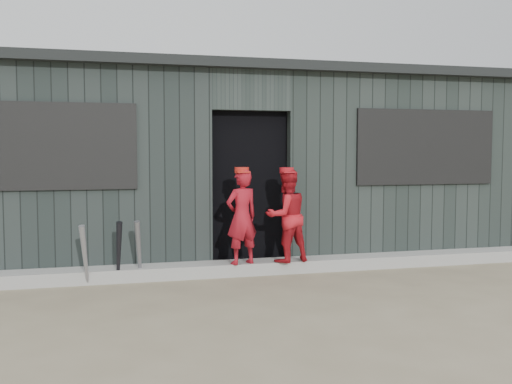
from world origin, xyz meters
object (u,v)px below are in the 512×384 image
object	(u,v)px
bat_mid	(139,251)
player_grey_back	(270,220)
bat_right	(119,252)
dugout	(228,165)
player_red_left	(242,217)
player_red_right	(286,216)
bat_left	(85,256)

from	to	relation	value
bat_mid	player_grey_back	bearing A→B (deg)	23.84
bat_right	dugout	xyz separation A→B (m)	(1.63, 1.86, 0.93)
bat_mid	bat_right	distance (m)	0.23
player_red_left	player_grey_back	bearing A→B (deg)	-144.72
dugout	bat_right	bearing A→B (deg)	-131.20
player_red_right	player_grey_back	xyz separation A→B (m)	(0.01, 0.78, -0.14)
player_red_right	player_grey_back	world-z (taller)	player_red_right
bat_mid	player_grey_back	world-z (taller)	player_grey_back
player_grey_back	bat_right	bearing A→B (deg)	37.92
player_red_left	dugout	bearing A→B (deg)	-114.84
player_red_left	bat_mid	bearing A→B (deg)	-18.16
bat_mid	player_grey_back	xyz separation A→B (m)	(1.78, 0.78, 0.21)
player_grey_back	dugout	distance (m)	1.31
player_grey_back	bat_left	bearing A→B (deg)	36.59
bat_mid	bat_right	xyz separation A→B (m)	(-0.22, -0.04, -0.00)
bat_left	bat_mid	distance (m)	0.60
dugout	player_grey_back	bearing A→B (deg)	-70.51
bat_left	player_red_right	xyz separation A→B (m)	(2.35, 0.13, 0.36)
bat_right	player_grey_back	distance (m)	2.17
bat_left	player_red_left	xyz separation A→B (m)	(1.79, 0.13, 0.36)
dugout	player_red_right	bearing A→B (deg)	-78.98
bat_mid	player_red_right	bearing A→B (deg)	0.30
bat_right	dugout	distance (m)	2.65
bat_right	player_red_left	distance (m)	1.47
player_red_left	player_red_right	distance (m)	0.56
dugout	player_red_left	bearing A→B (deg)	-96.37
player_grey_back	dugout	bearing A→B (deg)	-55.01
bat_right	dugout	world-z (taller)	dugout
bat_mid	dugout	bearing A→B (deg)	52.33
bat_left	bat_mid	xyz separation A→B (m)	(0.58, 0.13, 0.01)
bat_right	player_grey_back	size ratio (longest dim) A/B	0.63
player_red_left	player_red_right	xyz separation A→B (m)	(0.56, 0.00, -0.00)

